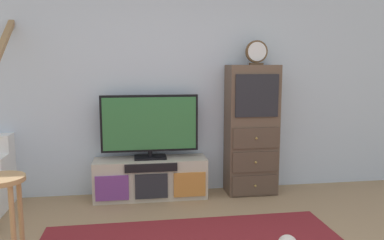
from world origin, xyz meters
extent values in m
cube|color=silver|center=(0.00, 2.46, 1.35)|extent=(6.40, 0.12, 2.70)
cube|color=#BCB29E|center=(-0.30, 2.20, 0.23)|extent=(1.27, 0.36, 0.45)
cube|color=#70387F|center=(-0.72, 2.01, 0.19)|extent=(0.36, 0.02, 0.27)
cube|color=#232328|center=(-0.30, 2.01, 0.19)|extent=(0.36, 0.02, 0.27)
cube|color=#BC7533|center=(0.12, 2.01, 0.19)|extent=(0.36, 0.02, 0.27)
cube|color=black|center=(-0.30, 2.01, 0.40)|extent=(0.57, 0.02, 0.09)
cube|color=black|center=(-0.30, 2.22, 0.47)|extent=(0.36, 0.22, 0.02)
cylinder|color=black|center=(-0.30, 2.22, 0.51)|extent=(0.05, 0.05, 0.06)
cube|color=black|center=(-0.30, 2.22, 0.86)|extent=(1.09, 0.05, 0.64)
cube|color=#2D6B38|center=(-0.30, 2.19, 0.86)|extent=(1.04, 0.01, 0.59)
cube|color=brown|center=(0.88, 2.21, 0.75)|extent=(0.58, 0.34, 1.51)
cube|color=#4E3C2F|center=(0.88, 2.03, 0.14)|extent=(0.53, 0.02, 0.23)
sphere|color=olive|center=(0.88, 2.01, 0.14)|extent=(0.03, 0.03, 0.03)
cube|color=#4E3C2F|center=(0.88, 2.03, 0.41)|extent=(0.53, 0.02, 0.23)
sphere|color=olive|center=(0.88, 2.01, 0.41)|extent=(0.03, 0.03, 0.03)
cube|color=#4E3C2F|center=(0.88, 2.03, 0.69)|extent=(0.53, 0.02, 0.23)
sphere|color=olive|center=(0.88, 2.01, 0.69)|extent=(0.03, 0.03, 0.03)
cube|color=#232328|center=(0.88, 2.03, 1.17)|extent=(0.49, 0.02, 0.47)
cube|color=#4C3823|center=(0.92, 2.19, 1.52)|extent=(0.15, 0.08, 0.02)
cylinder|color=brown|center=(0.92, 2.19, 1.66)|extent=(0.25, 0.04, 0.25)
cylinder|color=silver|center=(0.92, 2.16, 1.66)|extent=(0.21, 0.01, 0.21)
cube|color=#9E7547|center=(-1.75, 2.05, 1.70)|extent=(0.06, 1.33, 0.99)
cylinder|color=#A37A4C|center=(-1.32, 0.67, 0.34)|extent=(0.04, 0.04, 0.68)
cylinder|color=#A37A4C|center=(-1.32, 0.86, 0.34)|extent=(0.04, 0.04, 0.68)
cylinder|color=#A37A4C|center=(-1.42, 0.76, 0.70)|extent=(0.34, 0.34, 0.03)
camera|label=1|loc=(-0.46, -2.01, 1.50)|focal=35.51mm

